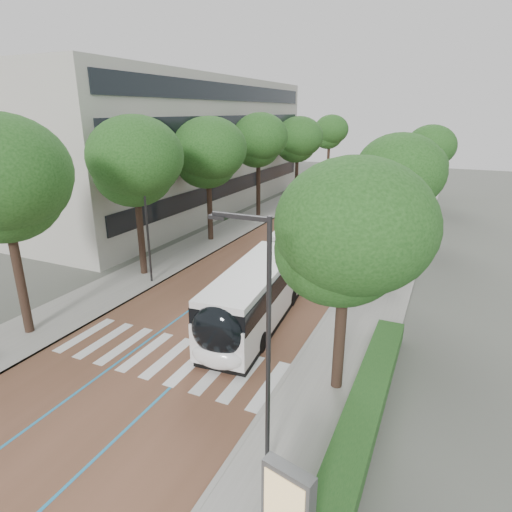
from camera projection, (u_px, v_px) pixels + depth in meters
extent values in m
plane|color=#51544C|center=(151.00, 368.00, 18.61)|extent=(160.00, 160.00, 0.00)
cube|color=brown|center=(353.00, 201.00, 53.05)|extent=(11.00, 140.00, 0.02)
cube|color=gray|center=(296.00, 196.00, 55.98)|extent=(4.00, 140.00, 0.12)
cube|color=gray|center=(417.00, 206.00, 50.07)|extent=(4.00, 140.00, 0.12)
cube|color=gray|center=(310.00, 197.00, 55.24)|extent=(0.20, 140.00, 0.14)
cube|color=gray|center=(400.00, 205.00, 50.82)|extent=(0.20, 140.00, 0.14)
cube|color=silver|center=(85.00, 335.00, 21.35)|extent=(0.55, 3.60, 0.01)
cube|color=silver|center=(105.00, 340.00, 20.86)|extent=(0.55, 3.60, 0.01)
cube|color=silver|center=(125.00, 345.00, 20.37)|extent=(0.55, 3.60, 0.01)
cube|color=silver|center=(146.00, 351.00, 19.88)|extent=(0.55, 3.60, 0.01)
cube|color=silver|center=(168.00, 357.00, 19.38)|extent=(0.55, 3.60, 0.01)
cube|color=silver|center=(192.00, 364.00, 18.89)|extent=(0.55, 3.60, 0.01)
cube|color=silver|center=(216.00, 371.00, 18.40)|extent=(0.55, 3.60, 0.01)
cube|color=silver|center=(242.00, 378.00, 17.91)|extent=(0.55, 3.60, 0.01)
cube|color=silver|center=(270.00, 385.00, 17.41)|extent=(0.55, 3.60, 0.01)
cube|color=teal|center=(340.00, 200.00, 53.67)|extent=(0.12, 126.00, 0.01)
cube|color=teal|center=(366.00, 202.00, 52.41)|extent=(0.12, 126.00, 0.01)
cube|color=#9B9A90|center=(161.00, 145.00, 48.15)|extent=(18.00, 40.00, 14.00)
cube|color=black|center=(233.00, 186.00, 45.87)|extent=(0.12, 38.00, 1.60)
cube|color=black|center=(233.00, 155.00, 44.84)|extent=(0.12, 38.00, 1.60)
cube|color=black|center=(232.00, 124.00, 43.81)|extent=(0.12, 38.00, 1.60)
cube|color=black|center=(232.00, 92.00, 42.85)|extent=(0.12, 38.00, 1.60)
cube|color=#18481B|center=(362.00, 417.00, 14.86)|extent=(1.20, 14.00, 0.80)
cylinder|color=#29292B|center=(268.00, 355.00, 12.02)|extent=(0.14, 0.14, 8.00)
cube|color=#29292B|center=(241.00, 217.00, 11.08)|extent=(1.70, 0.12, 0.12)
cube|color=#29292B|center=(218.00, 217.00, 11.38)|extent=(0.50, 0.20, 0.10)
cylinder|color=#29292B|center=(393.00, 198.00, 33.55)|extent=(0.14, 0.14, 8.00)
cube|color=#29292B|center=(387.00, 147.00, 32.61)|extent=(1.70, 0.12, 0.12)
cube|color=#29292B|center=(378.00, 148.00, 32.91)|extent=(0.50, 0.20, 0.10)
cylinder|color=#29292B|center=(147.00, 221.00, 26.58)|extent=(0.14, 0.14, 8.00)
cylinder|color=black|center=(21.00, 284.00, 20.71)|extent=(0.44, 0.44, 5.30)
ellipsoid|color=#194315|center=(2.00, 185.00, 19.16)|extent=(6.11, 6.11, 5.19)
cylinder|color=black|center=(141.00, 238.00, 28.48)|extent=(0.44, 0.44, 5.21)
ellipsoid|color=#194315|center=(135.00, 166.00, 26.95)|extent=(5.96, 5.96, 5.07)
cylinder|color=black|center=(210.00, 212.00, 36.25)|extent=(0.44, 0.44, 5.07)
ellipsoid|color=#194315|center=(208.00, 156.00, 34.76)|extent=(6.00, 6.00, 5.10)
cylinder|color=black|center=(258.00, 191.00, 44.81)|extent=(0.44, 0.44, 5.38)
ellipsoid|color=#194315|center=(258.00, 143.00, 43.24)|extent=(5.57, 5.57, 4.73)
cylinder|color=black|center=(296.00, 178.00, 55.21)|extent=(0.44, 0.44, 4.95)
ellipsoid|color=#194315|center=(298.00, 142.00, 53.76)|extent=(5.87, 5.87, 4.99)
cylinder|color=black|center=(328.00, 164.00, 68.08)|extent=(0.44, 0.44, 5.20)
ellipsoid|color=#194315|center=(330.00, 133.00, 66.56)|extent=(5.25, 5.25, 4.47)
cylinder|color=black|center=(339.00, 339.00, 16.58)|extent=(0.44, 0.44, 4.44)
ellipsoid|color=#194315|center=(347.00, 240.00, 15.28)|extent=(5.66, 5.66, 4.81)
cylinder|color=black|center=(387.00, 250.00, 26.87)|extent=(0.44, 0.44, 4.73)
ellipsoid|color=#194315|center=(394.00, 181.00, 25.49)|extent=(5.27, 5.27, 4.48)
cylinder|color=black|center=(410.00, 211.00, 39.06)|extent=(0.44, 0.44, 3.88)
ellipsoid|color=#194315|center=(414.00, 172.00, 37.92)|extent=(4.95, 4.95, 4.21)
cylinder|color=black|center=(424.00, 183.00, 52.77)|extent=(0.44, 0.44, 4.30)
ellipsoid|color=#194315|center=(428.00, 151.00, 51.51)|extent=(5.87, 5.87, 4.99)
cylinder|color=black|center=(283.00, 263.00, 26.30)|extent=(2.37, 1.08, 2.30)
cube|color=white|center=(255.00, 304.00, 21.90)|extent=(3.25, 9.53, 1.82)
cube|color=black|center=(255.00, 283.00, 21.54)|extent=(3.27, 9.35, 0.97)
cube|color=white|center=(255.00, 271.00, 21.33)|extent=(3.18, 9.34, 0.31)
cube|color=black|center=(255.00, 323.00, 22.25)|extent=(3.17, 9.15, 0.35)
cube|color=white|center=(301.00, 250.00, 30.31)|extent=(3.12, 7.92, 1.82)
cube|color=black|center=(301.00, 235.00, 29.95)|extent=(3.15, 7.77, 0.97)
cube|color=white|center=(301.00, 226.00, 29.74)|extent=(3.06, 7.76, 0.31)
cube|color=black|center=(300.00, 265.00, 30.66)|extent=(3.04, 7.60, 0.35)
ellipsoid|color=black|center=(217.00, 331.00, 17.63)|extent=(2.43, 1.29, 2.28)
ellipsoid|color=white|center=(218.00, 356.00, 17.95)|extent=(2.42, 1.19, 1.14)
cylinder|color=black|center=(217.00, 334.00, 20.48)|extent=(0.38, 1.02, 1.00)
cylinder|color=black|center=(261.00, 342.00, 19.75)|extent=(0.38, 1.02, 1.00)
cylinder|color=black|center=(291.00, 252.00, 32.41)|extent=(0.38, 1.02, 1.00)
cylinder|color=black|center=(321.00, 255.00, 31.68)|extent=(0.38, 1.02, 1.00)
cylinder|color=black|center=(255.00, 292.00, 25.25)|extent=(0.38, 1.02, 1.00)
cylinder|color=black|center=(292.00, 297.00, 24.52)|extent=(0.38, 1.02, 1.00)
cube|color=white|center=(352.00, 219.00, 39.05)|extent=(2.72, 12.04, 1.82)
cube|color=black|center=(353.00, 207.00, 38.68)|extent=(2.75, 11.80, 0.97)
cube|color=white|center=(353.00, 200.00, 38.48)|extent=(2.66, 11.80, 0.31)
cube|color=black|center=(351.00, 231.00, 39.40)|extent=(2.66, 11.56, 0.35)
ellipsoid|color=black|center=(335.00, 226.00, 33.82)|extent=(2.37, 1.14, 2.28)
ellipsoid|color=white|center=(334.00, 240.00, 34.14)|extent=(2.37, 1.04, 1.14)
cylinder|color=black|center=(328.00, 235.00, 36.68)|extent=(0.32, 1.01, 1.00)
cylinder|color=black|center=(354.00, 239.00, 35.76)|extent=(0.32, 1.01, 1.00)
cylinder|color=black|center=(349.00, 217.00, 43.00)|extent=(0.32, 1.01, 1.00)
cylinder|color=black|center=(372.00, 219.00, 42.08)|extent=(0.32, 1.01, 1.00)
cube|color=white|center=(374.00, 194.00, 50.95)|extent=(3.12, 12.11, 1.82)
cube|color=black|center=(375.00, 184.00, 50.58)|extent=(3.15, 11.88, 0.97)
cube|color=white|center=(375.00, 179.00, 50.37)|extent=(3.06, 11.87, 0.31)
cube|color=black|center=(373.00, 203.00, 51.30)|extent=(3.05, 11.63, 0.35)
ellipsoid|color=black|center=(368.00, 196.00, 45.56)|extent=(2.40, 1.22, 2.28)
ellipsoid|color=white|center=(367.00, 207.00, 45.88)|extent=(2.40, 1.12, 1.14)
cylinder|color=black|center=(359.00, 205.00, 48.42)|extent=(0.35, 1.01, 1.00)
cylinder|color=black|center=(380.00, 207.00, 47.63)|extent=(0.35, 1.01, 1.00)
cylinder|color=black|center=(368.00, 194.00, 54.93)|extent=(0.35, 1.01, 1.00)
cylinder|color=black|center=(386.00, 195.00, 54.14)|extent=(0.35, 1.01, 1.00)
cube|color=white|center=(396.00, 179.00, 62.28)|extent=(3.22, 12.13, 1.82)
cube|color=black|center=(397.00, 171.00, 61.92)|extent=(3.25, 11.89, 0.97)
cube|color=white|center=(397.00, 166.00, 61.71)|extent=(3.16, 11.89, 0.31)
cube|color=black|center=(395.00, 186.00, 62.63)|extent=(3.14, 11.65, 0.35)
ellipsoid|color=black|center=(388.00, 179.00, 57.16)|extent=(2.41, 1.24, 2.28)
ellipsoid|color=white|center=(387.00, 188.00, 57.48)|extent=(2.41, 1.14, 1.14)
cylinder|color=black|center=(382.00, 187.00, 60.02)|extent=(0.36, 1.02, 1.00)
cylinder|color=black|center=(398.00, 188.00, 59.02)|extent=(0.36, 1.02, 1.00)
cylinder|color=black|center=(393.00, 180.00, 66.21)|extent=(0.36, 1.02, 1.00)
cylinder|color=black|center=(408.00, 181.00, 65.20)|extent=(0.36, 1.02, 1.00)
cube|color=white|center=(401.00, 169.00, 73.32)|extent=(3.21, 12.13, 1.82)
cube|color=black|center=(402.00, 162.00, 72.95)|extent=(3.24, 11.89, 0.97)
cube|color=white|center=(402.00, 158.00, 72.74)|extent=(3.15, 11.89, 0.31)
cube|color=black|center=(400.00, 175.00, 73.67)|extent=(3.13, 11.65, 0.35)
ellipsoid|color=black|center=(399.00, 168.00, 67.91)|extent=(2.41, 1.24, 2.28)
ellipsoid|color=white|center=(398.00, 176.00, 68.24)|extent=(2.41, 1.14, 1.14)
cylinder|color=black|center=(392.00, 176.00, 70.77)|extent=(0.36, 1.02, 1.00)
cylinder|color=black|center=(406.00, 176.00, 70.00)|extent=(0.36, 1.02, 1.00)
cylinder|color=black|center=(395.00, 170.00, 77.30)|extent=(0.36, 1.02, 1.00)
cylinder|color=black|center=(408.00, 171.00, 76.53)|extent=(0.36, 1.02, 1.00)
cube|color=#59595B|center=(288.00, 507.00, 10.16)|extent=(1.36, 0.65, 2.33)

